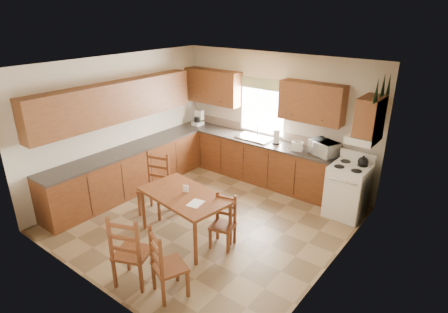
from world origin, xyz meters
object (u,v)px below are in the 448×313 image
Objects in this scene: microwave at (324,148)px; dining_table at (185,215)px; chair_near_left at (132,248)px; stove at (347,191)px; chair_far_right at (223,223)px; chair_far_left at (154,186)px; chair_near_right at (169,262)px.

dining_table is at bearing -94.31° from microwave.
chair_near_left reaches higher than dining_table.
stove is 0.87× the size of chair_near_left.
stove is 3.87m from chair_near_left.
microwave is 2.55m from chair_far_right.
chair_near_left reaches higher than chair_far_right.
chair_far_right is at bearing -118.20° from stove.
chair_near_left is 1.46m from chair_far_right.
stove is 2.92m from dining_table.
chair_near_left is (-0.99, -3.79, -0.53)m from microwave.
stove is at bearing 59.39° from dining_table.
chair_far_right is (-1.17, -2.13, -0.04)m from stove.
dining_table is 1.72× the size of chair_far_right.
stove is at bearing -3.49° from microwave.
stove is 3.47m from chair_far_left.
dining_table is (-1.82, -2.29, -0.08)m from stove.
microwave is 0.43× the size of chair_far_left.
dining_table is 0.99m from chair_far_left.
dining_table is at bearing -103.86° from chair_near_left.
chair_near_left is at bearing -122.82° from chair_far_right.
chair_near_left is 1.26× the size of chair_far_right.
chair_near_left is 1.83m from chair_far_left.
chair_near_right is (0.75, -1.09, 0.10)m from dining_table.
chair_near_left reaches higher than stove.
chair_near_right reaches higher than dining_table.
chair_far_left is at bearing 163.64° from chair_far_right.
chair_near_right is (-1.07, -3.38, 0.02)m from stove.
microwave reaches higher than chair_far_right.
chair_far_left is at bearing -14.64° from chair_near_right.
chair_near_left reaches higher than chair_near_right.
chair_near_right is at bearing -47.76° from dining_table.
chair_far_left is at bearing -142.48° from stove.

